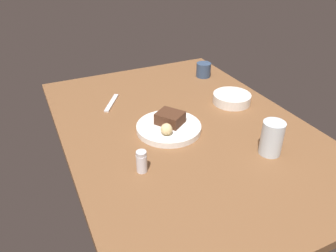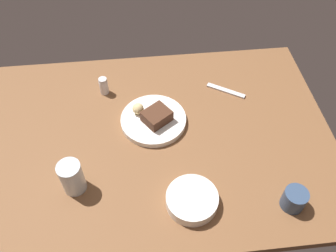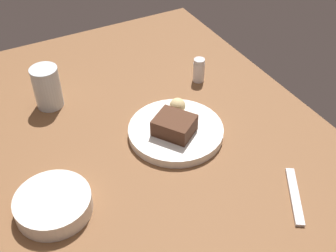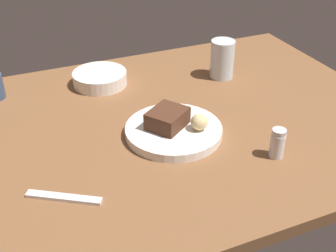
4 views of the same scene
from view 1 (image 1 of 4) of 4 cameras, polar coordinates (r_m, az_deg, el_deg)
name	(u,v)px [view 1 (image 1 of 4)]	position (r cm, az deg, el deg)	size (l,w,h in cm)	color
dining_table	(184,129)	(118.99, 2.73, -0.58)	(120.00, 84.00, 3.00)	brown
dessert_plate	(169,128)	(114.88, 0.13, -0.31)	(22.78, 22.78, 2.12)	white
chocolate_cake_slice	(170,118)	(114.55, 0.36, 1.40)	(7.50, 8.81, 4.10)	#472819
bread_roll	(166,129)	(108.25, -0.27, -0.56)	(3.98, 3.98, 3.98)	#DBC184
salt_shaker	(142,162)	(95.25, -4.62, -6.20)	(3.21, 3.21, 6.87)	silver
water_glass	(272,138)	(106.11, 17.66, -2.01)	(6.92, 6.92, 11.12)	silver
side_bowl	(232,98)	(135.82, 11.06, 4.74)	(15.26, 15.26, 3.80)	white
coffee_cup	(204,70)	(159.12, 6.21, 9.71)	(6.85, 6.85, 6.63)	#334766
dessert_spoon	(112,103)	(135.20, -9.80, 4.01)	(15.00, 1.80, 0.70)	silver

